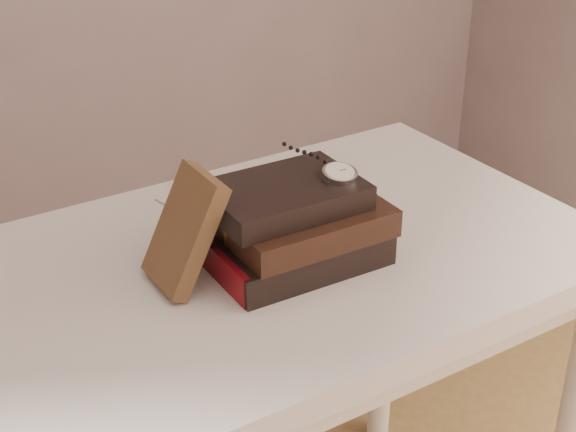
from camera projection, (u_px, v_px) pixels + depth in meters
table at (263, 308)px, 1.29m from camera, size 1.00×0.60×0.75m
book_stack at (295, 226)px, 1.21m from camera, size 0.25×0.18×0.12m
journal at (185, 231)px, 1.15m from camera, size 0.10×0.10×0.16m
pocket_watch at (337, 172)px, 1.20m from camera, size 0.05×0.15×0.02m
eyeglasses at (214, 210)px, 1.23m from camera, size 0.10×0.12×0.05m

